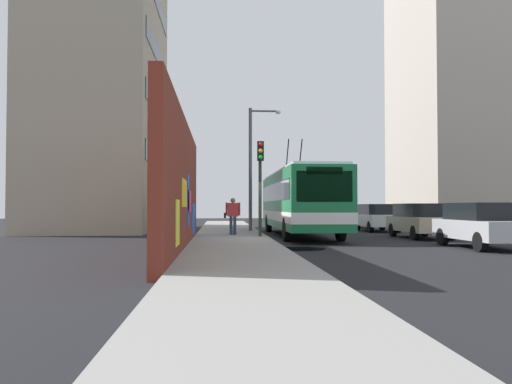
# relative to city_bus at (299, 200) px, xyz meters

# --- Properties ---
(ground_plane) EXTENTS (80.00, 80.00, 0.00)m
(ground_plane) POSITION_rel_city_bus_xyz_m (-3.83, 1.80, -1.76)
(ground_plane) COLOR black
(sidewalk_slab) EXTENTS (48.00, 3.20, 0.15)m
(sidewalk_slab) POSITION_rel_city_bus_xyz_m (-3.83, 3.40, -1.69)
(sidewalk_slab) COLOR gray
(sidewalk_slab) RESTS_ON ground_plane
(graffiti_wall) EXTENTS (14.05, 0.32, 4.27)m
(graffiti_wall) POSITION_rel_city_bus_xyz_m (-7.80, 5.15, 0.37)
(graffiti_wall) COLOR maroon
(graffiti_wall) RESTS_ON ground_plane
(building_far_left) EXTENTS (11.48, 6.59, 18.64)m
(building_far_left) POSITION_rel_city_bus_xyz_m (6.41, 11.00, 7.56)
(building_far_left) COLOR #9E937F
(building_far_left) RESTS_ON ground_plane
(building_far_right) EXTENTS (10.62, 9.41, 21.36)m
(building_far_right) POSITION_rel_city_bus_xyz_m (13.08, -15.20, 8.92)
(building_far_right) COLOR #B2A899
(building_far_right) RESTS_ON ground_plane
(city_bus) EXTENTS (12.13, 2.54, 4.94)m
(city_bus) POSITION_rel_city_bus_xyz_m (0.00, 0.00, 0.00)
(city_bus) COLOR #19723F
(city_bus) RESTS_ON ground_plane
(parked_car_silver) EXTENTS (4.13, 1.84, 1.58)m
(parked_car_silver) POSITION_rel_city_bus_xyz_m (-7.67, -5.20, -0.93)
(parked_car_silver) COLOR #B7B7BC
(parked_car_silver) RESTS_ON ground_plane
(parked_car_champagne) EXTENTS (4.19, 1.78, 1.58)m
(parked_car_champagne) POSITION_rel_city_bus_xyz_m (-2.20, -5.20, -0.93)
(parked_car_champagne) COLOR #C6B793
(parked_car_champagne) RESTS_ON ground_plane
(parked_car_white) EXTENTS (4.11, 1.78, 1.58)m
(parked_car_white) POSITION_rel_city_bus_xyz_m (4.16, -5.20, -0.93)
(parked_car_white) COLOR white
(parked_car_white) RESTS_ON ground_plane
(parked_car_dark_gray) EXTENTS (4.53, 1.77, 1.58)m
(parked_car_dark_gray) POSITION_rel_city_bus_xyz_m (9.64, -5.20, -0.93)
(parked_car_dark_gray) COLOR #38383D
(parked_car_dark_gray) RESTS_ON ground_plane
(pedestrian_midblock) EXTENTS (0.23, 0.75, 1.69)m
(pedestrian_midblock) POSITION_rel_city_bus_xyz_m (-1.48, 3.30, -0.62)
(pedestrian_midblock) COLOR #2D3F59
(pedestrian_midblock) RESTS_ON sidewalk_slab
(traffic_light) EXTENTS (0.49, 0.28, 4.14)m
(traffic_light) POSITION_rel_city_bus_xyz_m (-2.89, 2.15, 1.17)
(traffic_light) COLOR #2D382D
(traffic_light) RESTS_ON sidewalk_slab
(street_lamp) EXTENTS (0.44, 1.74, 6.61)m
(street_lamp) POSITION_rel_city_bus_xyz_m (2.50, 2.06, 2.18)
(street_lamp) COLOR #4C4C51
(street_lamp) RESTS_ON sidewalk_slab
(curbside_puddle) EXTENTS (1.86, 1.86, 0.00)m
(curbside_puddle) POSITION_rel_city_bus_xyz_m (-7.46, 1.20, -1.76)
(curbside_puddle) COLOR black
(curbside_puddle) RESTS_ON ground_plane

